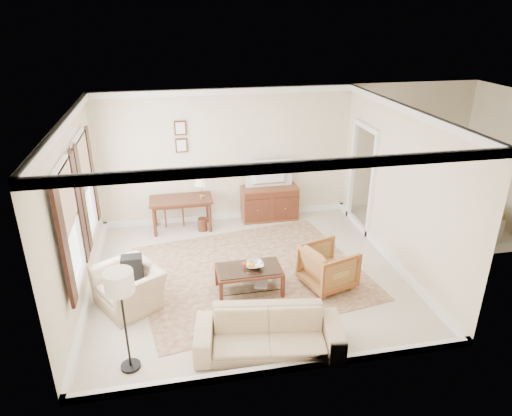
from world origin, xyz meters
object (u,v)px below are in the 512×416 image
object	(u,v)px
writing_desk	(181,203)
tv	(270,166)
club_armchair	(129,281)
coffee_table	(249,273)
striped_armchair	(328,265)
sideboard	(269,203)
sofa	(269,327)

from	to	relation	value
writing_desk	tv	size ratio (longest dim) A/B	1.31
tv	club_armchair	bearing A→B (deg)	43.34
coffee_table	striped_armchair	size ratio (longest dim) A/B	1.34
club_armchair	coffee_table	bearing A→B (deg)	58.79
coffee_table	striped_armchair	xyz separation A→B (m)	(1.35, -0.08, 0.06)
sideboard	writing_desk	bearing A→B (deg)	-175.39
coffee_table	sofa	distance (m)	1.48
coffee_table	sofa	size ratio (longest dim) A/B	0.53
striped_armchair	sofa	world-z (taller)	striped_armchair
coffee_table	club_armchair	bearing A→B (deg)	179.81
sideboard	sofa	bearing A→B (deg)	-102.91
striped_armchair	sofa	xyz separation A→B (m)	(-1.35, -1.40, -0.01)
coffee_table	sofa	bearing A→B (deg)	-89.90
sideboard	sofa	world-z (taller)	sofa
tv	coffee_table	bearing A→B (deg)	70.46
striped_armchair	club_armchair	distance (m)	3.28
tv	striped_armchair	xyz separation A→B (m)	(0.38, -2.83, -0.86)
striped_armchair	tv	bearing A→B (deg)	-9.32
writing_desk	sideboard	xyz separation A→B (m)	(1.95, 0.16, -0.22)
striped_armchair	sideboard	bearing A→B (deg)	-9.37
tv	coffee_table	distance (m)	3.06
coffee_table	club_armchair	size ratio (longest dim) A/B	1.08
tv	sofa	world-z (taller)	tv
coffee_table	sofa	xyz separation A→B (m)	(0.00, -1.48, 0.05)
striped_armchair	coffee_table	bearing A→B (deg)	69.82
sideboard	sofa	distance (m)	4.36
sideboard	striped_armchair	xyz separation A→B (m)	(0.38, -2.85, 0.02)
tv	sideboard	bearing A→B (deg)	-90.00
coffee_table	striped_armchair	bearing A→B (deg)	-3.29
tv	coffee_table	xyz separation A→B (m)	(-0.98, -2.75, -0.92)
sideboard	tv	bearing A→B (deg)	-90.00
sideboard	club_armchair	bearing A→B (deg)	-136.45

